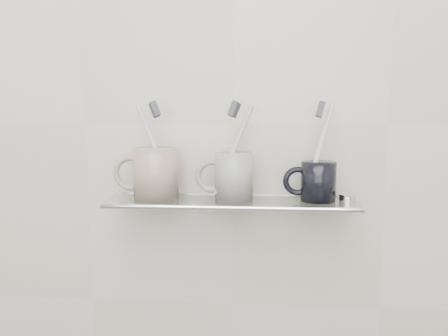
# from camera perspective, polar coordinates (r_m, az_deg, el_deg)

# --- Properties ---
(wall_back) EXTENTS (2.50, 0.00, 2.50)m
(wall_back) POSITION_cam_1_polar(r_m,az_deg,el_deg) (0.92, 1.20, 5.76)
(wall_back) COLOR beige
(wall_back) RESTS_ON ground
(shelf_glass) EXTENTS (0.50, 0.12, 0.01)m
(shelf_glass) POSITION_cam_1_polar(r_m,az_deg,el_deg) (0.88, 0.96, -4.43)
(shelf_glass) COLOR silver
(shelf_glass) RESTS_ON wall_back
(shelf_rail) EXTENTS (0.50, 0.01, 0.01)m
(shelf_rail) POSITION_cam_1_polar(r_m,az_deg,el_deg) (0.83, 0.75, -5.25)
(shelf_rail) COLOR silver
(shelf_rail) RESTS_ON shelf_glass
(bracket_left) EXTENTS (0.02, 0.03, 0.02)m
(bracket_left) POSITION_cam_1_polar(r_m,az_deg,el_deg) (0.96, -11.47, -4.20)
(bracket_left) COLOR silver
(bracket_left) RESTS_ON wall_back
(bracket_right) EXTENTS (0.02, 0.03, 0.02)m
(bracket_right) POSITION_cam_1_polar(r_m,az_deg,el_deg) (0.94, 14.01, -4.54)
(bracket_right) COLOR silver
(bracket_right) RESTS_ON wall_back
(mug_left) EXTENTS (0.10, 0.10, 0.10)m
(mug_left) POSITION_cam_1_polar(r_m,az_deg,el_deg) (0.90, -8.86, -0.69)
(mug_left) COLOR beige
(mug_left) RESTS_ON shelf_glass
(mug_left_handle) EXTENTS (0.07, 0.01, 0.07)m
(mug_left_handle) POSITION_cam_1_polar(r_m,az_deg,el_deg) (0.91, -12.05, -0.65)
(mug_left_handle) COLOR beige
(mug_left_handle) RESTS_ON mug_left
(toothbrush_left) EXTENTS (0.09, 0.03, 0.18)m
(toothbrush_left) POSITION_cam_1_polar(r_m,az_deg,el_deg) (0.89, -8.92, 2.44)
(toothbrush_left) COLOR silver
(toothbrush_left) RESTS_ON mug_left
(bristles_left) EXTENTS (0.03, 0.03, 0.04)m
(bristles_left) POSITION_cam_1_polar(r_m,az_deg,el_deg) (0.89, -9.03, 7.58)
(bristles_left) COLOR #393D42
(bristles_left) RESTS_ON toothbrush_left
(mug_center) EXTENTS (0.09, 0.09, 0.09)m
(mug_center) POSITION_cam_1_polar(r_m,az_deg,el_deg) (0.88, 1.31, -1.09)
(mug_center) COLOR white
(mug_center) RESTS_ON shelf_glass
(mug_center_handle) EXTENTS (0.07, 0.01, 0.07)m
(mug_center_handle) POSITION_cam_1_polar(r_m,az_deg,el_deg) (0.88, -1.57, -1.06)
(mug_center_handle) COLOR white
(mug_center_handle) RESTS_ON mug_center
(toothbrush_center) EXTENTS (0.08, 0.04, 0.18)m
(toothbrush_center) POSITION_cam_1_polar(r_m,az_deg,el_deg) (0.87, 1.32, 2.40)
(toothbrush_center) COLOR #9FABB4
(toothbrush_center) RESTS_ON mug_center
(bristles_center) EXTENTS (0.03, 0.03, 0.04)m
(bristles_center) POSITION_cam_1_polar(r_m,az_deg,el_deg) (0.87, 1.34, 7.67)
(bristles_center) COLOR #393D42
(bristles_center) RESTS_ON toothbrush_center
(mug_right) EXTENTS (0.09, 0.09, 0.08)m
(mug_right) POSITION_cam_1_polar(r_m,az_deg,el_deg) (0.89, 12.21, -1.72)
(mug_right) COLOR black
(mug_right) RESTS_ON shelf_glass
(mug_right_handle) EXTENTS (0.06, 0.01, 0.06)m
(mug_right_handle) POSITION_cam_1_polar(r_m,az_deg,el_deg) (0.88, 9.59, -1.70)
(mug_right_handle) COLOR black
(mug_right_handle) RESTS_ON mug_right
(toothbrush_right) EXTENTS (0.06, 0.03, 0.19)m
(toothbrush_right) POSITION_cam_1_polar(r_m,az_deg,el_deg) (0.88, 12.33, 2.27)
(toothbrush_right) COLOR white
(toothbrush_right) RESTS_ON mug_right
(bristles_right) EXTENTS (0.02, 0.03, 0.03)m
(bristles_right) POSITION_cam_1_polar(r_m,az_deg,el_deg) (0.87, 12.48, 7.49)
(bristles_right) COLOR #393D42
(bristles_right) RESTS_ON toothbrush_right
(chrome_cap) EXTENTS (0.03, 0.03, 0.01)m
(chrome_cap) POSITION_cam_1_polar(r_m,az_deg,el_deg) (0.90, 15.84, -3.73)
(chrome_cap) COLOR silver
(chrome_cap) RESTS_ON shelf_glass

